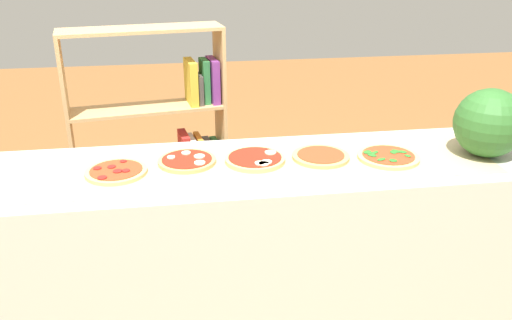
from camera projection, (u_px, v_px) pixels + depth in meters
name	position (u px, v px, depth m)	size (l,w,h in m)	color
counter	(256.00, 260.00, 2.32)	(2.28, 0.60, 0.91)	beige
parchment_paper	(256.00, 164.00, 2.15)	(1.92, 0.45, 0.00)	tan
pizza_pepperoni_0	(116.00, 171.00, 2.06)	(0.24, 0.24, 0.02)	#DBB26B
pizza_mozzarella_1	(187.00, 161.00, 2.16)	(0.23, 0.23, 0.02)	tan
pizza_mozzarella_2	(255.00, 159.00, 2.17)	(0.25, 0.25, 0.03)	#DBB26B
pizza_plain_3	(321.00, 156.00, 2.20)	(0.24, 0.24, 0.02)	tan
pizza_spinach_4	(388.00, 157.00, 2.20)	(0.25, 0.25, 0.02)	#DBB26B
watermelon	(489.00, 123.00, 2.18)	(0.28, 0.28, 0.28)	#2D6628
bookshelf	(172.00, 149.00, 3.09)	(0.88, 0.36, 1.31)	tan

